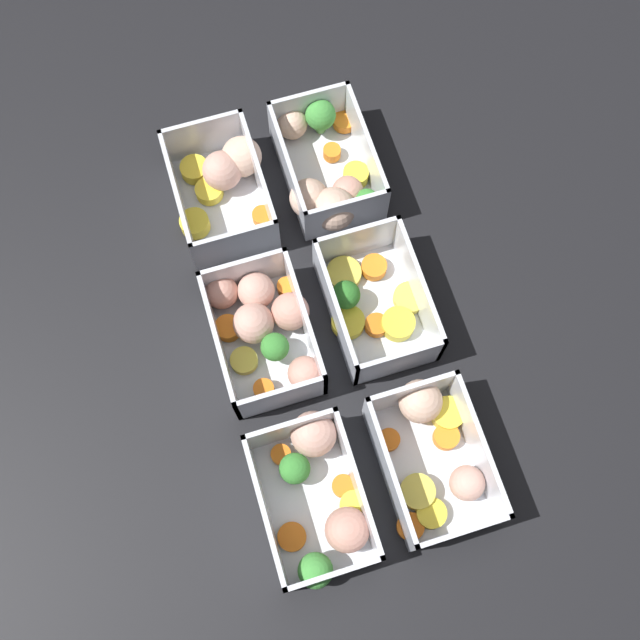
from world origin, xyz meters
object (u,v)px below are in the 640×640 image
container_near_center (264,326)px  container_far_center (373,302)px  container_near_right (318,495)px  container_far_right (433,451)px  container_far_left (326,173)px  container_near_left (224,181)px

container_near_center → container_far_center: 0.12m
container_near_right → container_far_right: size_ratio=1.03×
container_near_center → container_far_right: bearing=35.6°
container_near_center → container_far_left: (-0.16, 0.12, 0.00)m
container_near_left → container_far_center: (0.19, 0.12, -0.00)m
container_near_left → container_far_center: 0.23m
container_near_left → container_far_left: (0.03, 0.12, 0.00)m
container_far_left → container_far_right: bearing=1.5°
container_near_right → container_far_right: 0.13m
container_near_left → container_near_center: same height
container_near_center → container_far_center: same height
container_far_left → container_far_center: size_ratio=1.18×
container_near_left → container_far_right: size_ratio=0.89×
container_near_left → container_near_center: (0.18, -0.00, -0.00)m
container_far_left → container_far_center: 0.17m
container_far_center → container_far_right: bearing=2.4°
container_near_right → container_near_center: bearing=-178.8°
container_near_center → container_near_left: bearing=178.8°
container_near_right → container_far_left: 0.37m
container_far_left → container_far_right: same height
container_near_left → container_near_center: size_ratio=0.95×
container_near_right → container_far_center: (-0.18, 0.12, -0.00)m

